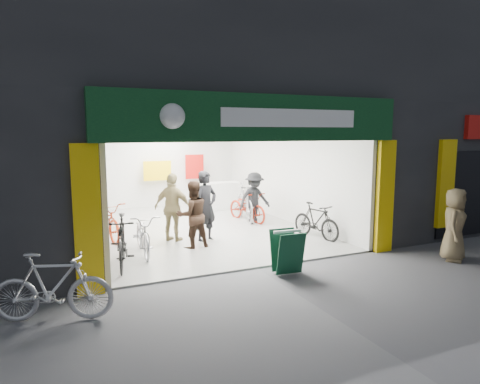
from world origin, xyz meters
TOP-DOWN VIEW (x-y plane):
  - ground at (0.00, 0.00)m, footprint 60.00×60.00m
  - building at (0.91, 4.99)m, footprint 17.00×10.27m
  - bike_left_front at (-1.91, 2.01)m, footprint 0.77×1.88m
  - bike_left_midfront at (-2.50, 1.25)m, footprint 0.85×1.87m
  - bike_left_midback at (-2.50, 3.76)m, footprint 1.05×2.02m
  - bike_left_back at (-2.50, 6.53)m, footprint 0.73×1.78m
  - bike_right_front at (2.50, 1.58)m, footprint 0.75×1.64m
  - bike_right_mid at (1.80, 4.29)m, footprint 0.97×1.88m
  - bike_right_back at (1.80, 4.47)m, footprint 0.96×2.08m
  - parked_bike at (-3.85, -0.92)m, footprint 1.81×1.04m
  - customer_a at (-0.20, 2.52)m, footprint 0.78×0.65m
  - customer_b at (-0.72, 2.02)m, footprint 0.83×0.67m
  - customer_c at (1.80, 3.79)m, footprint 1.07×0.66m
  - customer_d at (-0.98, 2.79)m, footprint 1.04×1.03m
  - pedestrian_near at (4.14, -1.23)m, footprint 0.92×0.85m
  - sandwich_board at (0.39, -0.50)m, footprint 0.59×0.60m

SIDE VIEW (x-z plane):
  - ground at x=0.00m, z-range 0.00..0.00m
  - sandwich_board at x=0.39m, z-range 0.04..0.89m
  - bike_right_mid at x=1.80m, z-range 0.00..0.94m
  - bike_right_front at x=2.50m, z-range 0.00..0.95m
  - bike_left_front at x=-1.91m, z-range 0.00..0.97m
  - bike_left_midback at x=-2.50m, z-range 0.00..1.01m
  - bike_left_back at x=-2.50m, z-range 0.00..1.04m
  - parked_bike at x=-3.85m, z-range 0.00..1.05m
  - bike_left_midfront at x=-2.50m, z-range 0.00..1.08m
  - bike_right_back at x=1.80m, z-range 0.00..1.20m
  - pedestrian_near at x=4.14m, z-range 0.00..1.59m
  - customer_c at x=1.80m, z-range 0.00..1.59m
  - customer_b at x=-0.72m, z-range 0.00..1.63m
  - customer_d at x=-0.98m, z-range 0.00..1.76m
  - customer_a at x=-0.20m, z-range 0.00..1.81m
  - building at x=0.91m, z-range 0.31..8.31m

